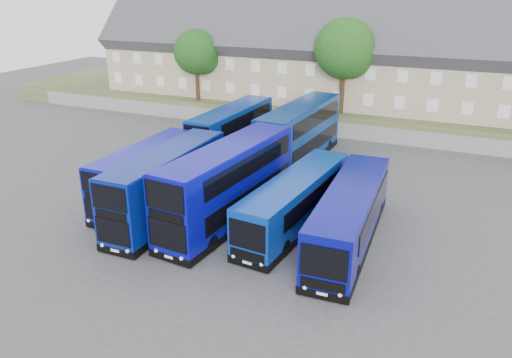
% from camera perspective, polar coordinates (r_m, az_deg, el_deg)
% --- Properties ---
extents(ground, '(120.00, 120.00, 0.00)m').
position_cam_1_polar(ground, '(29.79, -7.16, -6.86)').
color(ground, '#45454A').
rests_on(ground, ground).
extents(retaining_wall, '(70.00, 0.40, 1.50)m').
position_cam_1_polar(retaining_wall, '(50.15, 6.91, 5.91)').
color(retaining_wall, slate).
rests_on(retaining_wall, ground).
extents(earth_bank, '(80.00, 20.00, 2.00)m').
position_cam_1_polar(earth_bank, '(59.45, 9.82, 8.45)').
color(earth_bank, '#454D2B').
rests_on(earth_bank, ground).
extents(terrace_row, '(66.00, 10.40, 11.20)m').
position_cam_1_polar(terrace_row, '(53.43, 15.48, 12.67)').
color(terrace_row, tan).
rests_on(terrace_row, earth_bank).
extents(dd_front_left, '(2.37, 9.89, 3.91)m').
position_cam_1_polar(dd_front_left, '(34.56, -12.44, 0.38)').
color(dd_front_left, '#080EA3').
rests_on(dd_front_left, ground).
extents(dd_front_mid, '(2.62, 11.05, 4.38)m').
position_cam_1_polar(dd_front_mid, '(31.85, -10.09, -0.83)').
color(dd_front_mid, navy).
rests_on(dd_front_mid, ground).
extents(dd_front_right, '(3.94, 12.38, 4.84)m').
position_cam_1_polar(dd_front_right, '(30.92, -3.20, -0.75)').
color(dd_front_right, '#080999').
rests_on(dd_front_right, ground).
extents(dd_rear_left, '(2.95, 11.05, 4.36)m').
position_cam_1_polar(dd_rear_left, '(42.50, -2.78, 5.15)').
color(dd_rear_left, navy).
rests_on(dd_rear_left, ground).
extents(dd_rear_right, '(3.54, 12.17, 4.78)m').
position_cam_1_polar(dd_rear_right, '(41.69, 4.96, 5.07)').
color(dd_rear_right, navy).
rests_on(dd_rear_right, ground).
extents(coach_east_a, '(3.59, 11.90, 3.21)m').
position_cam_1_polar(coach_east_a, '(30.56, 4.50, -2.72)').
color(coach_east_a, '#08309C').
rests_on(coach_east_a, ground).
extents(coach_east_b, '(3.14, 12.44, 3.37)m').
position_cam_1_polar(coach_east_b, '(28.94, 10.66, -4.30)').
color(coach_east_b, '#070A83').
rests_on(coach_east_b, ground).
extents(tree_west, '(4.80, 4.80, 7.65)m').
position_cam_1_polar(tree_west, '(55.37, -6.67, 14.04)').
color(tree_west, '#382314').
rests_on(tree_west, earth_bank).
extents(tree_mid, '(5.76, 5.76, 9.18)m').
position_cam_1_polar(tree_mid, '(49.69, 10.29, 14.20)').
color(tree_mid, '#382314').
rests_on(tree_mid, earth_bank).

